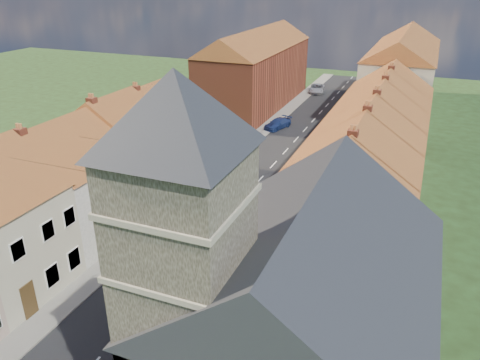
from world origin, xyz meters
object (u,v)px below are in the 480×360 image
at_px(church, 290,304).
at_px(car_mid, 240,170).
at_px(car_far, 278,124).
at_px(pedestrian_right, 266,228).
at_px(car_distant, 317,89).
at_px(lamppost, 190,161).

distance_m(church, car_mid, 25.80).
relative_size(car_far, pedestrian_right, 2.20).
height_order(car_mid, pedestrian_right, pedestrian_right).
distance_m(church, car_distant, 58.96).
bearing_deg(car_mid, car_far, 85.02).
height_order(car_far, pedestrian_right, pedestrian_right).
height_order(lamppost, car_far, lamppost).
relative_size(car_mid, pedestrian_right, 2.27).
bearing_deg(lamppost, car_far, 88.34).
distance_m(lamppost, car_distant, 40.81).
distance_m(church, car_far, 40.20).
bearing_deg(church, pedestrian_right, 112.49).
xyz_separation_m(lamppost, car_far, (0.61, 21.14, -2.95)).
bearing_deg(pedestrian_right, car_distant, -85.82).
distance_m(church, pedestrian_right, 14.82).
relative_size(car_distant, pedestrian_right, 2.50).
relative_size(lamppost, car_far, 1.48).
bearing_deg(church, car_far, 108.37).
relative_size(car_far, car_distant, 0.88).
distance_m(lamppost, pedestrian_right, 9.01).
bearing_deg(car_far, pedestrian_right, -55.39).
xyz_separation_m(church, lamppost, (-13.17, 16.68, -2.34)).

